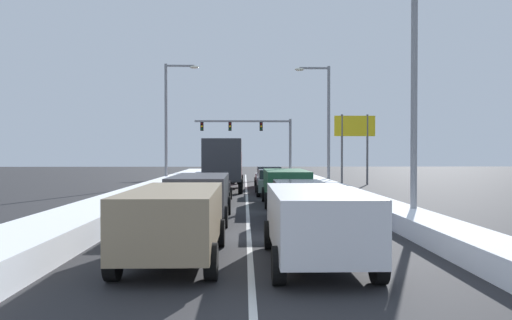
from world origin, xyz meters
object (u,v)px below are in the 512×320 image
object	(u,v)px
sedan_silver_right_lane_fifth	(269,177)
street_lamp_right_near	(404,77)
sedan_gray_right_lane_fourth	(273,182)
box_truck_center_lane_fourth	(224,162)
street_lamp_right_mid	(324,115)
street_lamp_left_mid	(170,114)
suv_green_right_lane_third	(286,184)
suv_charcoal_center_lane_second	(200,193)
suv_tan_center_lane_nearest	(175,217)
suv_white_right_lane_nearest	(316,219)
sedan_black_center_lane_third	(211,187)
traffic_light_gantry	(256,132)
roadside_sign_right	(355,133)
suv_maroon_center_lane_fifth	(228,171)
sedan_navy_right_lane_second	(298,202)

from	to	relation	value
sedan_silver_right_lane_fifth	street_lamp_right_near	xyz separation A→B (m)	(3.75, -18.04, 4.34)
sedan_gray_right_lane_fourth	box_truck_center_lane_fourth	distance (m)	4.52
street_lamp_right_near	street_lamp_right_mid	size ratio (longest dim) A/B	0.96
street_lamp_right_mid	street_lamp_left_mid	distance (m)	11.83
suv_green_right_lane_third	suv_charcoal_center_lane_second	world-z (taller)	same
suv_tan_center_lane_nearest	box_truck_center_lane_fourth	size ratio (longest dim) A/B	0.68
street_lamp_right_mid	suv_white_right_lane_nearest	bearing A→B (deg)	-99.82
sedan_gray_right_lane_fourth	street_lamp_left_mid	bearing A→B (deg)	130.04
sedan_silver_right_lane_fifth	box_truck_center_lane_fourth	distance (m)	4.22
sedan_black_center_lane_third	traffic_light_gantry	size ratio (longest dim) A/B	0.42
sedan_silver_right_lane_fifth	street_lamp_right_mid	bearing A→B (deg)	17.97
street_lamp_left_mid	roadside_sign_right	distance (m)	14.46
street_lamp_left_mid	roadside_sign_right	xyz separation A→B (m)	(14.38, -0.01, -1.51)
traffic_light_gantry	suv_maroon_center_lane_fifth	bearing A→B (deg)	-102.34
sedan_navy_right_lane_second	sedan_gray_right_lane_fourth	size ratio (longest dim) A/B	1.00
street_lamp_left_mid	suv_green_right_lane_third	bearing A→B (deg)	-62.00
traffic_light_gantry	sedan_black_center_lane_third	bearing A→B (deg)	-95.94
street_lamp_left_mid	suv_maroon_center_lane_fifth	bearing A→B (deg)	32.89
sedan_black_center_lane_third	traffic_light_gantry	distance (m)	29.00
sedan_navy_right_lane_second	roadside_sign_right	xyz separation A→B (m)	(6.74, 20.52, 3.25)
sedan_black_center_lane_third	street_lamp_right_mid	size ratio (longest dim) A/B	0.50
suv_white_right_lane_nearest	sedan_navy_right_lane_second	world-z (taller)	suv_white_right_lane_nearest
suv_tan_center_lane_nearest	box_truck_center_lane_fourth	world-z (taller)	box_truck_center_lane_fourth
sedan_silver_right_lane_fifth	suv_charcoal_center_lane_second	size ratio (longest dim) A/B	0.92
suv_tan_center_lane_nearest	suv_charcoal_center_lane_second	bearing A→B (deg)	90.21
suv_maroon_center_lane_fifth	box_truck_center_lane_fourth	bearing A→B (deg)	-89.71
roadside_sign_right	suv_green_right_lane_third	bearing A→B (deg)	-114.57
sedan_gray_right_lane_fourth	street_lamp_right_mid	xyz separation A→B (m)	(4.27, 7.13, 4.53)
suv_green_right_lane_third	suv_white_right_lane_nearest	bearing A→B (deg)	-91.79
suv_tan_center_lane_nearest	street_lamp_right_mid	size ratio (longest dim) A/B	0.55
sedan_navy_right_lane_second	sedan_black_center_lane_third	xyz separation A→B (m)	(-3.55, 7.21, 0.00)
suv_white_right_lane_nearest	suv_green_right_lane_third	bearing A→B (deg)	88.21
traffic_light_gantry	street_lamp_right_near	xyz separation A→B (m)	(4.18, -36.37, 0.38)
sedan_black_center_lane_third	street_lamp_right_near	world-z (taller)	street_lamp_right_near
sedan_gray_right_lane_fourth	suv_maroon_center_lane_fifth	size ratio (longest dim) A/B	0.92
suv_white_right_lane_nearest	traffic_light_gantry	bearing A→B (deg)	90.39
sedan_black_center_lane_third	suv_tan_center_lane_nearest	bearing A→B (deg)	-89.78
street_lamp_right_near	roadside_sign_right	world-z (taller)	street_lamp_right_near
traffic_light_gantry	street_lamp_left_mid	distance (m)	16.82
sedan_black_center_lane_third	traffic_light_gantry	bearing A→B (deg)	84.06
sedan_black_center_lane_third	street_lamp_right_mid	bearing A→B (deg)	56.75
street_lamp_right_mid	sedan_black_center_lane_third	bearing A→B (deg)	-123.25
street_lamp_left_mid	sedan_gray_right_lane_fourth	bearing A→B (deg)	-49.96
suv_white_right_lane_nearest	street_lamp_right_near	size ratio (longest dim) A/B	0.57
sedan_navy_right_lane_second	suv_maroon_center_lane_fifth	size ratio (longest dim) A/B	0.92
box_truck_center_lane_fourth	traffic_light_gantry	size ratio (longest dim) A/B	0.68
suv_white_right_lane_nearest	sedan_silver_right_lane_fifth	size ratio (longest dim) A/B	1.09
suv_tan_center_lane_nearest	street_lamp_right_near	bearing A→B (deg)	37.05
suv_tan_center_lane_nearest	suv_green_right_lane_third	bearing A→B (deg)	73.24
street_lamp_right_near	suv_white_right_lane_nearest	bearing A→B (deg)	-124.23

